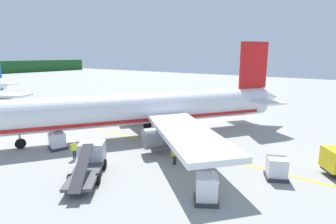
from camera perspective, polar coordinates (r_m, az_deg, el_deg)
The scene contains 9 objects.
airliner_foreground at distance 33.77m, azimuth -4.82°, elevation 0.55°, with size 36.51×31.10×11.90m.
service_truck_fuel at distance 24.46m, azimuth -16.37°, elevation -9.90°, with size 6.46×5.88×2.74m.
cargo_container_near at distance 31.75m, azimuth -22.51°, elevation -5.74°, with size 2.13×2.13×1.91m.
cargo_container_mid at distance 19.54m, azimuth 8.24°, elevation -15.87°, with size 2.26×2.26×2.09m.
cargo_container_far at distance 24.43m, azimuth 22.06°, elevation -10.99°, with size 2.27×2.27×1.93m.
crew_marshaller at distance 28.22m, azimuth -19.36°, elevation -7.40°, with size 0.58×0.40×1.75m.
crew_loader_left at distance 25.30m, azimuth 1.39°, elevation -8.96°, with size 0.51×0.46×1.74m.
crew_loader_right at distance 29.76m, azimuth 6.55°, elevation -5.85°, with size 0.60×0.36×1.68m.
apron_guide_line at distance 30.57m, azimuth -0.09°, elevation -7.23°, with size 0.30×60.00×0.01m, color yellow.
Camera 1 is at (-8.82, 1.59, 10.11)m, focal length 28.69 mm.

